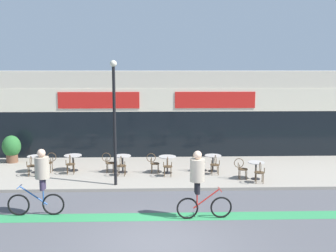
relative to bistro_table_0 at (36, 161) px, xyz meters
name	(u,v)px	position (x,y,z in m)	size (l,w,h in m)	color
ground_plane	(159,242)	(5.45, -7.04, -0.66)	(120.00, 120.00, 0.00)	#4C4C51
sidewalk_slab	(158,171)	(5.45, 0.21, -0.60)	(40.00, 5.50, 0.12)	gray
storefront_facade	(157,112)	(5.45, 4.92, 1.64)	(40.00, 4.06, 4.60)	beige
bike_lane_stripe	(159,217)	(5.45, -5.21, -0.65)	(36.00, 0.70, 0.01)	#2D844C
bistro_table_0	(36,161)	(0.00, 0.00, 0.00)	(0.71, 0.71, 0.75)	black
bistro_table_1	(73,159)	(1.61, 0.25, -0.01)	(0.80, 0.80, 0.72)	black
bistro_table_2	(123,160)	(3.88, -0.11, 0.01)	(0.76, 0.76, 0.77)	black
bistro_table_3	(167,161)	(5.88, -0.29, 0.01)	(0.77, 0.77, 0.76)	black
bistro_table_4	(213,160)	(7.94, -0.06, -0.01)	(0.74, 0.74, 0.74)	black
bistro_table_5	(256,167)	(9.56, -1.39, -0.01)	(0.69, 0.69, 0.73)	black
cafe_chair_0_near	(31,164)	(0.01, -0.62, -0.02)	(0.45, 0.60, 0.90)	#4C3823
cafe_chair_0_side	(50,161)	(0.63, 0.00, -0.02)	(0.58, 0.41, 0.90)	#4C3823
cafe_chair_1_near	(70,163)	(1.62, -0.38, -0.02)	(0.44, 0.59, 0.90)	#4C3823
cafe_chair_2_near	(121,164)	(3.88, -0.73, -0.02)	(0.43, 0.59, 0.90)	#4C3823
cafe_chair_2_side	(109,161)	(3.26, -0.11, -0.02)	(0.58, 0.41, 0.90)	#4C3823
cafe_chair_3_near	(168,165)	(5.87, -0.91, -0.02)	(0.43, 0.59, 0.90)	#4C3823
cafe_chair_3_side	(153,162)	(5.25, -0.28, -0.02)	(0.59, 0.43, 0.90)	#4C3823
cafe_chair_4_near	(215,163)	(7.94, -0.68, -0.02)	(0.40, 0.58, 0.90)	#4C3823
cafe_chair_4_side	(199,160)	(7.32, -0.06, -0.02)	(0.58, 0.40, 0.90)	#4C3823
cafe_chair_5_near	(260,171)	(9.55, -2.01, -0.02)	(0.44, 0.59, 0.90)	#4C3823
cafe_chair_5_side	(241,167)	(8.93, -1.38, -0.02)	(0.58, 0.42, 0.90)	#4C3823
planter_pot	(12,148)	(-1.76, 1.98, 0.19)	(0.89, 0.89, 1.34)	brown
lamp_post	(114,114)	(3.76, -2.01, 2.32)	(0.26, 0.26, 4.92)	black
cyclist_0	(40,177)	(1.66, -4.94, 0.60)	(1.83, 0.48, 2.19)	black
cyclist_1	(199,179)	(6.72, -5.39, 0.63)	(1.78, 0.52, 2.20)	black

